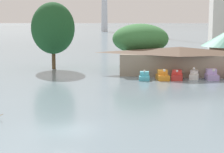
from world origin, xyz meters
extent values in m
plane|color=gray|center=(0.00, 0.00, 0.00)|extent=(2000.00, 2000.00, 0.00)
cube|color=#4CB7CC|center=(4.27, 26.57, 0.30)|extent=(1.66, 2.36, 0.59)
cube|color=#5DCDE2|center=(4.25, 26.85, 0.90)|extent=(1.35, 1.10, 0.62)
cylinder|color=#4CB7CC|center=(4.33, 25.66, 0.94)|extent=(0.14, 0.14, 0.70)
sphere|color=white|center=(4.33, 25.66, 1.44)|extent=(0.30, 0.30, 0.30)
cube|color=orange|center=(6.88, 27.05, 0.38)|extent=(2.14, 2.83, 0.76)
cube|color=gold|center=(6.81, 27.36, 1.10)|extent=(1.58, 1.42, 0.70)
cylinder|color=orange|center=(7.12, 26.06, 1.04)|extent=(0.14, 0.14, 0.58)
sphere|color=white|center=(7.12, 26.06, 1.52)|extent=(0.38, 0.38, 0.38)
cube|color=red|center=(8.91, 27.81, 0.39)|extent=(1.63, 3.02, 0.78)
cube|color=#E8423C|center=(8.92, 28.18, 1.08)|extent=(1.37, 1.36, 0.59)
cylinder|color=red|center=(8.90, 26.61, 1.01)|extent=(0.14, 0.14, 0.46)
sphere|color=white|center=(8.90, 26.61, 1.41)|extent=(0.34, 0.34, 0.34)
cube|color=white|center=(11.43, 28.90, 0.36)|extent=(1.60, 2.98, 0.73)
cube|color=white|center=(11.47, 29.26, 0.99)|extent=(1.24, 1.40, 0.52)
cylinder|color=white|center=(11.31, 27.77, 1.10)|extent=(0.14, 0.14, 0.74)
sphere|color=white|center=(11.31, 27.77, 1.66)|extent=(0.38, 0.38, 0.38)
cube|color=#B299D8|center=(13.90, 28.67, 0.38)|extent=(1.94, 3.14, 0.77)
cube|color=#C8ADF0|center=(13.86, 29.04, 1.13)|extent=(1.51, 1.49, 0.73)
cylinder|color=#B299D8|center=(14.03, 27.49, 1.04)|extent=(0.14, 0.14, 0.54)
sphere|color=white|center=(14.03, 27.49, 1.50)|extent=(0.40, 0.40, 0.40)
cube|color=gray|center=(9.25, 33.20, 1.66)|extent=(17.99, 6.92, 3.33)
pyramid|color=brown|center=(9.25, 33.20, 3.86)|extent=(19.43, 7.96, 1.06)
cylinder|color=brown|center=(-12.49, 37.03, 1.33)|extent=(0.65, 0.65, 2.66)
ellipsoid|color=#1E5128|center=(-12.49, 37.03, 7.16)|extent=(7.58, 7.58, 8.99)
cylinder|color=brown|center=(2.59, 39.49, 1.33)|extent=(0.73, 0.73, 2.66)
ellipsoid|color=#3D7F42|center=(2.59, 39.49, 5.30)|extent=(9.84, 9.84, 5.27)
camera|label=1|loc=(8.12, -28.58, 8.60)|focal=62.12mm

